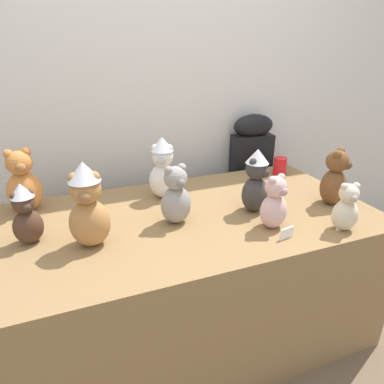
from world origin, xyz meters
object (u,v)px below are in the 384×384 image
Objects in this scene: teddy_bear_charcoal at (256,181)px; teddy_bear_ash at (176,196)px; teddy_bear_chestnut at (335,179)px; teddy_bear_blush at (274,203)px; display_table at (192,276)px; teddy_bear_ginger at (23,182)px; teddy_bear_cream at (346,208)px; teddy_bear_snow at (163,169)px; instrument_case at (249,187)px; party_cup_red at (280,166)px; teddy_bear_cocoa at (26,215)px; teddy_bear_caramel at (88,206)px.

teddy_bear_charcoal is 1.12× the size of teddy_bear_ash.
teddy_bear_chestnut reaches higher than teddy_bear_blush.
teddy_bear_ginger is (-0.74, 0.34, 0.51)m from display_table.
teddy_bear_snow is (-0.64, 0.63, 0.06)m from teddy_bear_cream.
teddy_bear_ginger is at bearing 137.98° from teddy_bear_ash.
instrument_case reaches higher than teddy_bear_ash.
teddy_bear_ash is 2.54× the size of party_cup_red.
instrument_case is 3.36× the size of teddy_bear_charcoal.
teddy_bear_cocoa is at bearing -167.81° from party_cup_red.
teddy_bear_charcoal reaches higher than teddy_bear_chestnut.
display_table is 0.60m from teddy_bear_charcoal.
teddy_bear_snow reaches higher than teddy_bear_ash.
teddy_bear_blush reaches higher than teddy_bear_cream.
teddy_bear_snow is 1.32× the size of teddy_bear_blush.
instrument_case reaches higher than teddy_bear_ginger.
teddy_bear_cream is 0.71m from party_cup_red.
teddy_bear_ash is at bearing -155.94° from party_cup_red.
teddy_bear_cocoa reaches higher than party_cup_red.
teddy_bear_caramel reaches higher than teddy_bear_cocoa.
party_cup_red is at bearing 15.58° from teddy_bear_charcoal.
teddy_bear_cocoa is at bearing 165.28° from teddy_bear_caramel.
teddy_bear_snow is 1.26× the size of teddy_bear_cocoa.
teddy_bear_ginger is (-0.02, 0.33, 0.02)m from teddy_bear_cocoa.
teddy_bear_snow is (0.41, 0.35, -0.01)m from teddy_bear_caramel.
teddy_bear_cocoa is 0.83× the size of teddy_bear_ginger.
instrument_case is at bearing 2.22° from teddy_bear_ginger.
teddy_bear_charcoal reaches higher than display_table.
display_table is at bearing 126.49° from teddy_bear_blush.
teddy_bear_ash is at bearing -21.90° from teddy_bear_cocoa.
teddy_bear_snow is 0.79m from party_cup_red.
teddy_bear_cream is 0.31m from teddy_bear_blush.
teddy_bear_cocoa is (-1.43, 0.15, -0.01)m from teddy_bear_chestnut.
party_cup_red is (1.45, -0.02, -0.09)m from teddy_bear_ginger.
teddy_bear_cocoa is 1.46m from party_cup_red.
teddy_bear_cocoa is (-1.28, 0.39, 0.02)m from teddy_bear_cream.
teddy_bear_ash is at bearing 168.83° from teddy_bear_cream.
instrument_case is 0.97m from teddy_bear_blush.
display_table is 6.35× the size of teddy_bear_ash.
teddy_bear_caramel reaches higher than teddy_bear_ash.
teddy_bear_cream is at bearing -36.82° from teddy_bear_ginger.
teddy_bear_charcoal reaches higher than teddy_bear_blush.
party_cup_red is at bearing -77.01° from instrument_case.
teddy_bear_snow is at bearing 3.36° from teddy_bear_cocoa.
teddy_bear_caramel is (-1.15, -0.70, 0.36)m from instrument_case.
teddy_bear_cream is 0.62× the size of teddy_bear_caramel.
teddy_bear_ash is (-0.77, -0.64, 0.32)m from instrument_case.
teddy_bear_cocoa is at bearing 178.74° from teddy_bear_cream.
teddy_bear_ash is at bearing -70.91° from teddy_bear_snow.
teddy_bear_ginger reaches higher than teddy_bear_blush.
instrument_case is at bearing 41.85° from teddy_bear_caramel.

